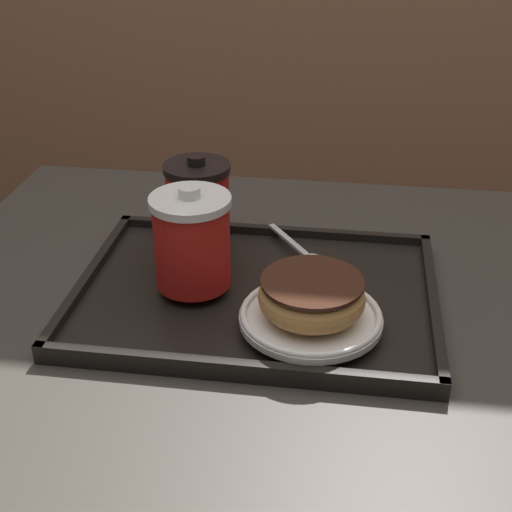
# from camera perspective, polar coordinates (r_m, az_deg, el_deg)

# --- Properties ---
(cafe_table) EXTENTS (0.98, 0.78, 0.75)m
(cafe_table) POSITION_cam_1_polar(r_m,az_deg,el_deg) (1.01, 2.04, -11.88)
(cafe_table) COLOR #38332D
(cafe_table) RESTS_ON ground_plane
(serving_tray) EXTENTS (0.45, 0.33, 0.02)m
(serving_tray) POSITION_cam_1_polar(r_m,az_deg,el_deg) (0.90, 0.00, -3.14)
(serving_tray) COLOR black
(serving_tray) RESTS_ON cafe_table
(coffee_cup_front) EXTENTS (0.10, 0.10, 0.13)m
(coffee_cup_front) POSITION_cam_1_polar(r_m,az_deg,el_deg) (0.87, -5.15, 1.26)
(coffee_cup_front) COLOR red
(coffee_cup_front) RESTS_ON serving_tray
(coffee_cup_rear) EXTENTS (0.09, 0.09, 0.13)m
(coffee_cup_rear) POSITION_cam_1_polar(r_m,az_deg,el_deg) (0.97, -4.65, 4.19)
(coffee_cup_rear) COLOR red
(coffee_cup_rear) RESTS_ON serving_tray
(plate_with_chocolate_donut) EXTENTS (0.17, 0.17, 0.01)m
(plate_with_chocolate_donut) POSITION_cam_1_polar(r_m,az_deg,el_deg) (0.82, 4.40, -4.82)
(plate_with_chocolate_donut) COLOR white
(plate_with_chocolate_donut) RESTS_ON serving_tray
(donut_chocolate_glazed) EXTENTS (0.12, 0.12, 0.04)m
(donut_chocolate_glazed) POSITION_cam_1_polar(r_m,az_deg,el_deg) (0.81, 4.48, -3.17)
(donut_chocolate_glazed) COLOR tan
(donut_chocolate_glazed) RESTS_ON plate_with_chocolate_donut
(spoon) EXTENTS (0.09, 0.12, 0.01)m
(spoon) POSITION_cam_1_polar(r_m,az_deg,el_deg) (0.95, 4.17, 0.12)
(spoon) COLOR silver
(spoon) RESTS_ON serving_tray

